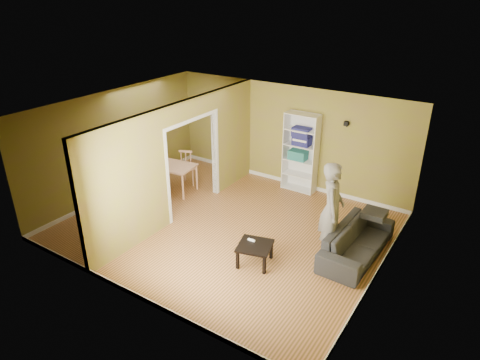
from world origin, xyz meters
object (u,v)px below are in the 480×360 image
object	(u,v)px
chair_left	(152,167)
bookshelf	(302,152)
coffee_table	(255,248)
person	(333,201)
sofa	(358,237)
chair_near	(159,182)
dining_table	(172,168)
chair_far	(188,166)

from	to	relation	value
chair_left	bookshelf	bearing A→B (deg)	109.36
bookshelf	chair_left	bearing A→B (deg)	-150.73
coffee_table	person	bearing A→B (deg)	48.89
sofa	chair_near	world-z (taller)	chair_near
sofa	dining_table	bearing A→B (deg)	89.57
person	dining_table	distance (m)	4.42
person	chair_left	bearing A→B (deg)	65.72
dining_table	person	bearing A→B (deg)	-5.16
bookshelf	chair_far	distance (m)	2.95
bookshelf	chair_near	distance (m)	3.58
sofa	chair_left	world-z (taller)	chair_left
bookshelf	chair_left	distance (m)	3.88
coffee_table	chair_left	bearing A→B (deg)	159.33
coffee_table	chair_near	bearing A→B (deg)	163.18
chair_left	dining_table	bearing A→B (deg)	80.43
bookshelf	dining_table	bearing A→B (deg)	-144.78
person	chair_near	size ratio (longest dim) A/B	2.37
sofa	chair_far	world-z (taller)	chair_far
bookshelf	person	bearing A→B (deg)	-52.78
person	dining_table	xyz separation A→B (m)	(-4.38, 0.40, -0.48)
coffee_table	dining_table	world-z (taller)	dining_table
chair_near	chair_far	size ratio (longest dim) A/B	0.94
chair_left	coffee_table	bearing A→B (deg)	59.42
sofa	dining_table	world-z (taller)	sofa
chair_left	sofa	bearing A→B (deg)	77.87
sofa	dining_table	xyz separation A→B (m)	(-4.89, 0.22, 0.23)
bookshelf	chair_near	world-z (taller)	bookshelf
sofa	chair_far	size ratio (longest dim) A/B	2.10
chair_near	person	bearing A→B (deg)	21.93
chair_far	dining_table	bearing A→B (deg)	61.23
chair_left	chair_near	world-z (taller)	chair_left
person	bookshelf	distance (m)	2.85
sofa	chair_near	xyz separation A→B (m)	(-4.83, -0.32, 0.07)
coffee_table	dining_table	xyz separation A→B (m)	(-3.38, 1.54, 0.28)
dining_table	chair_far	size ratio (longest dim) A/B	1.14
dining_table	chair_near	distance (m)	0.56
chair_far	chair_near	bearing A→B (deg)	66.82
chair_near	chair_far	bearing A→B (deg)	110.36
bookshelf	chair_far	bearing A→B (deg)	-153.49
coffee_table	chair_far	world-z (taller)	chair_far
sofa	coffee_table	bearing A→B (deg)	133.31
coffee_table	chair_far	size ratio (longest dim) A/B	0.62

